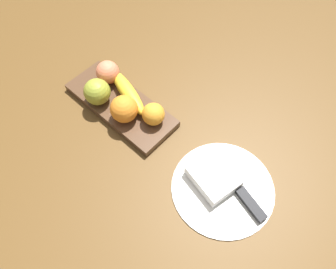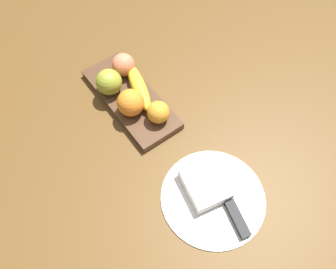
{
  "view_description": "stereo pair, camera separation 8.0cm",
  "coord_description": "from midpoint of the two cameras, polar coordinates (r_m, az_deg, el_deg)",
  "views": [
    {
      "loc": [
        -0.42,
        0.28,
        0.73
      ],
      "look_at": [
        -0.14,
        -0.02,
        0.05
      ],
      "focal_mm": 33.74,
      "sensor_mm": 36.0,
      "label": 1
    },
    {
      "loc": [
        -0.47,
        0.22,
        0.73
      ],
      "look_at": [
        -0.14,
        -0.02,
        0.05
      ],
      "focal_mm": 33.74,
      "sensor_mm": 36.0,
      "label": 2
    }
  ],
  "objects": [
    {
      "name": "dinner_plate",
      "position": [
        0.79,
        11.04,
        -11.26
      ],
      "size": [
        0.25,
        0.25,
        0.01
      ],
      "primitive_type": "cylinder",
      "color": "white",
      "rests_on": "ground_plane"
    },
    {
      "name": "banana",
      "position": [
        0.9,
        -2.79,
        8.44
      ],
      "size": [
        0.18,
        0.09,
        0.04
      ],
      "primitive_type": "ellipsoid",
      "rotation": [
        0.0,
        0.0,
        2.86
      ],
      "color": "yellow",
      "rests_on": "fruit_tray"
    },
    {
      "name": "fruit_tray",
      "position": [
        0.91,
        -4.36,
        6.32
      ],
      "size": [
        0.33,
        0.13,
        0.02
      ],
      "primitive_type": "cube",
      "color": "#513624",
      "rests_on": "ground_plane"
    },
    {
      "name": "folded_napkin",
      "position": [
        0.78,
        9.7,
        -9.07
      ],
      "size": [
        0.13,
        0.12,
        0.03
      ],
      "primitive_type": "cube",
      "rotation": [
        0.0,
        0.0,
        -0.22
      ],
      "color": "white",
      "rests_on": "dinner_plate"
    },
    {
      "name": "orange_near_banana",
      "position": [
        0.83,
        0.95,
        3.83
      ],
      "size": [
        0.06,
        0.06,
        0.06
      ],
      "primitive_type": "sphere",
      "color": "orange",
      "rests_on": "fruit_tray"
    },
    {
      "name": "ground_plane",
      "position": [
        0.9,
        -4.05,
        3.48
      ],
      "size": [
        2.4,
        2.4,
        0.0
      ],
      "primitive_type": "plane",
      "color": "brown"
    },
    {
      "name": "knife",
      "position": [
        0.78,
        14.85,
        -13.75
      ],
      "size": [
        0.18,
        0.07,
        0.01
      ],
      "rotation": [
        0.0,
        0.0,
        -0.27
      ],
      "color": "silver",
      "rests_on": "dinner_plate"
    },
    {
      "name": "orange_near_apple",
      "position": [
        0.85,
        -3.83,
        5.7
      ],
      "size": [
        0.07,
        0.07,
        0.07
      ],
      "primitive_type": "sphere",
      "color": "orange",
      "rests_on": "fruit_tray"
    },
    {
      "name": "peach",
      "position": [
        0.94,
        -5.63,
        12.24
      ],
      "size": [
        0.07,
        0.07,
        0.07
      ],
      "primitive_type": "sphere",
      "color": "#E57B57",
      "rests_on": "fruit_tray"
    },
    {
      "name": "apple",
      "position": [
        0.9,
        -8.12,
        9.17
      ],
      "size": [
        0.07,
        0.07,
        0.07
      ],
      "primitive_type": "sphere",
      "color": "olive",
      "rests_on": "fruit_tray"
    }
  ]
}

